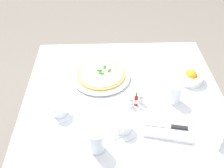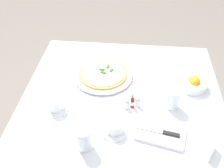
# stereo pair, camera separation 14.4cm
# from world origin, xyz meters

# --- Properties ---
(dining_table) EXTENTS (1.05, 1.05, 0.74)m
(dining_table) POSITION_xyz_m (0.00, 0.00, 0.60)
(dining_table) COLOR white
(dining_table) RESTS_ON ground_plane
(pizza_plate) EXTENTS (0.34, 0.34, 0.02)m
(pizza_plate) POSITION_xyz_m (0.12, -0.17, 0.75)
(pizza_plate) COLOR white
(pizza_plate) RESTS_ON dining_table
(pizza) EXTENTS (0.27, 0.27, 0.02)m
(pizza) POSITION_xyz_m (0.12, -0.17, 0.76)
(pizza) COLOR tan
(pizza) RESTS_ON pizza_plate
(coffee_cup_right_edge) EXTENTS (0.13, 0.13, 0.07)m
(coffee_cup_right_edge) POSITION_xyz_m (0.32, 0.11, 0.77)
(coffee_cup_right_edge) COLOR white
(coffee_cup_right_edge) RESTS_ON dining_table
(coffee_cup_left_edge) EXTENTS (0.13, 0.13, 0.06)m
(coffee_cup_left_edge) POSITION_xyz_m (0.02, 0.22, 0.77)
(coffee_cup_left_edge) COLOR white
(coffee_cup_left_edge) RESTS_ON dining_table
(water_glass_near_left) EXTENTS (0.07, 0.07, 0.11)m
(water_glass_near_left) POSITION_xyz_m (0.14, 0.32, 0.79)
(water_glass_near_left) COLOR white
(water_glass_near_left) RESTS_ON dining_table
(water_glass_near_right) EXTENTS (0.07, 0.07, 0.11)m
(water_glass_near_right) POSITION_xyz_m (-0.25, 0.04, 0.78)
(water_glass_near_right) COLOR white
(water_glass_near_right) RESTS_ON dining_table
(napkin_folded) EXTENTS (0.24, 0.18, 0.02)m
(napkin_folded) POSITION_xyz_m (-0.19, 0.23, 0.75)
(napkin_folded) COLOR white
(napkin_folded) RESTS_ON dining_table
(dinner_knife) EXTENTS (0.19, 0.06, 0.01)m
(dinner_knife) POSITION_xyz_m (-0.19, 0.23, 0.76)
(dinner_knife) COLOR silver
(dinner_knife) RESTS_ON napkin_folded
(citrus_bowl) EXTENTS (0.15, 0.15, 0.07)m
(citrus_bowl) POSITION_xyz_m (-0.38, -0.12, 0.77)
(citrus_bowl) COLOR white
(citrus_bowl) RESTS_ON dining_table
(hot_sauce_bottle) EXTENTS (0.02, 0.02, 0.08)m
(hot_sauce_bottle) POSITION_xyz_m (-0.06, 0.06, 0.77)
(hot_sauce_bottle) COLOR #B7140F
(hot_sauce_bottle) RESTS_ON dining_table
(salt_shaker) EXTENTS (0.03, 0.03, 0.06)m
(salt_shaker) POSITION_xyz_m (-0.03, 0.07, 0.76)
(salt_shaker) COLOR white
(salt_shaker) RESTS_ON dining_table
(pepper_shaker) EXTENTS (0.03, 0.03, 0.06)m
(pepper_shaker) POSITION_xyz_m (-0.08, 0.05, 0.76)
(pepper_shaker) COLOR white
(pepper_shaker) RESTS_ON dining_table
(menu_card) EXTENTS (0.04, 0.08, 0.06)m
(menu_card) POSITION_xyz_m (-0.40, 0.31, 0.77)
(menu_card) COLOR white
(menu_card) RESTS_ON dining_table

